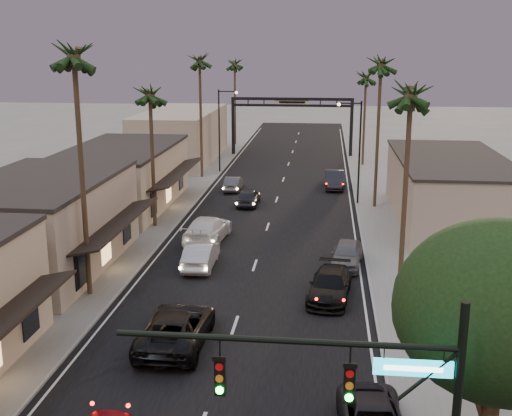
% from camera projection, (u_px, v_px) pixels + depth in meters
% --- Properties ---
extents(ground, '(200.00, 200.00, 0.00)m').
position_uv_depth(ground, '(271.00, 217.00, 52.25)').
color(ground, slate).
rests_on(ground, ground).
extents(road, '(14.00, 120.00, 0.02)m').
position_uv_depth(road, '(276.00, 202.00, 57.07)').
color(road, black).
rests_on(road, ground).
extents(sidewalk_left, '(5.00, 92.00, 0.12)m').
position_uv_depth(sidewalk_left, '(188.00, 183.00, 64.80)').
color(sidewalk_left, slate).
rests_on(sidewalk_left, ground).
extents(sidewalk_right, '(5.00, 92.00, 0.12)m').
position_uv_depth(sidewalk_right, '(378.00, 187.00, 62.80)').
color(sidewalk_right, slate).
rests_on(sidewalk_right, ground).
extents(storefront_mid, '(8.00, 14.00, 5.50)m').
position_uv_depth(storefront_mid, '(42.00, 226.00, 39.46)').
color(storefront_mid, gray).
rests_on(storefront_mid, ground).
extents(storefront_far, '(8.00, 16.00, 5.00)m').
position_uv_depth(storefront_far, '(122.00, 178.00, 54.93)').
color(storefront_far, tan).
rests_on(storefront_far, ground).
extents(storefront_dist, '(8.00, 20.00, 6.00)m').
position_uv_depth(storefront_dist, '(181.00, 136.00, 76.97)').
color(storefront_dist, gray).
rests_on(storefront_dist, ground).
extents(building_right, '(8.00, 18.00, 5.00)m').
position_uv_depth(building_right, '(449.00, 191.00, 50.16)').
color(building_right, gray).
rests_on(building_right, ground).
extents(traffic_signal, '(8.51, 0.22, 7.80)m').
position_uv_depth(traffic_signal, '(377.00, 402.00, 15.72)').
color(traffic_signal, black).
rests_on(traffic_signal, ground).
extents(corner_tree, '(6.20, 6.20, 8.80)m').
position_uv_depth(corner_tree, '(503.00, 317.00, 18.42)').
color(corner_tree, '#38281C').
rests_on(corner_tree, ground).
extents(arch, '(15.20, 0.40, 7.27)m').
position_uv_depth(arch, '(292.00, 112.00, 79.79)').
color(arch, black).
rests_on(arch, ground).
extents(streetlight_right, '(2.13, 0.30, 9.00)m').
position_uv_depth(streetlight_right, '(357.00, 144.00, 55.03)').
color(streetlight_right, black).
rests_on(streetlight_right, ground).
extents(streetlight_left, '(2.13, 0.30, 9.00)m').
position_uv_depth(streetlight_left, '(222.00, 124.00, 69.01)').
color(streetlight_left, black).
rests_on(streetlight_left, ground).
extents(palm_lb, '(3.20, 3.20, 15.20)m').
position_uv_depth(palm_lb, '(73.00, 49.00, 32.52)').
color(palm_lb, '#38281C').
rests_on(palm_lb, ground).
extents(palm_lc, '(3.20, 3.20, 12.20)m').
position_uv_depth(palm_lc, '(150.00, 89.00, 46.72)').
color(palm_lc, '#38281C').
rests_on(palm_lc, ground).
extents(palm_ld, '(3.20, 3.20, 14.20)m').
position_uv_depth(palm_ld, '(200.00, 57.00, 64.55)').
color(palm_ld, '#38281C').
rests_on(palm_ld, ground).
extents(palm_ra, '(3.20, 3.20, 13.20)m').
position_uv_depth(palm_ra, '(411.00, 88.00, 33.11)').
color(palm_ra, '#38281C').
rests_on(palm_ra, ground).
extents(palm_rb, '(3.20, 3.20, 14.20)m').
position_uv_depth(palm_rb, '(381.00, 60.00, 52.14)').
color(palm_rb, '#38281C').
rests_on(palm_rb, ground).
extents(palm_rc, '(3.20, 3.20, 12.20)m').
position_uv_depth(palm_rc, '(366.00, 74.00, 71.89)').
color(palm_rc, '#38281C').
rests_on(palm_rc, ground).
extents(palm_far, '(3.20, 3.20, 13.20)m').
position_uv_depth(palm_far, '(235.00, 61.00, 86.91)').
color(palm_far, '#38281C').
rests_on(palm_far, ground).
extents(oncoming_pickup, '(2.92, 6.24, 1.73)m').
position_uv_depth(oncoming_pickup, '(176.00, 328.00, 29.72)').
color(oncoming_pickup, black).
rests_on(oncoming_pickup, ground).
extents(oncoming_silver, '(1.79, 4.91, 1.61)m').
position_uv_depth(oncoming_silver, '(201.00, 255.00, 40.24)').
color(oncoming_silver, '#ACADB2').
rests_on(oncoming_silver, ground).
extents(oncoming_white, '(2.99, 6.32, 1.78)m').
position_uv_depth(oncoming_white, '(207.00, 229.00, 45.58)').
color(oncoming_white, silver).
rests_on(oncoming_white, ground).
extents(oncoming_dgrey, '(1.85, 4.46, 1.51)m').
position_uv_depth(oncoming_dgrey, '(248.00, 197.00, 55.82)').
color(oncoming_dgrey, black).
rests_on(oncoming_dgrey, ground).
extents(oncoming_grey_far, '(1.49, 4.16, 1.36)m').
position_uv_depth(oncoming_grey_far, '(233.00, 183.00, 61.53)').
color(oncoming_grey_far, '#444348').
rests_on(oncoming_grey_far, ground).
extents(curbside_black, '(2.74, 5.48, 1.53)m').
position_uv_depth(curbside_black, '(330.00, 285.00, 35.22)').
color(curbside_black, black).
rests_on(curbside_black, ground).
extents(curbside_grey, '(2.34, 4.73, 1.55)m').
position_uv_depth(curbside_grey, '(347.00, 254.00, 40.40)').
color(curbside_grey, '#57585D').
rests_on(curbside_grey, ground).
extents(curbside_far, '(1.88, 5.19, 1.70)m').
position_uv_depth(curbside_far, '(334.00, 180.00, 62.50)').
color(curbside_far, black).
rests_on(curbside_far, ground).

